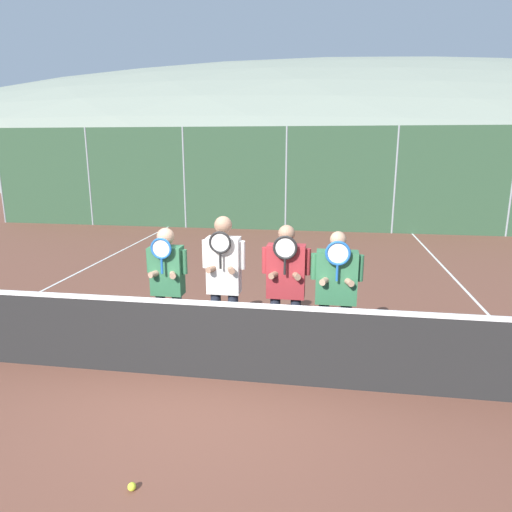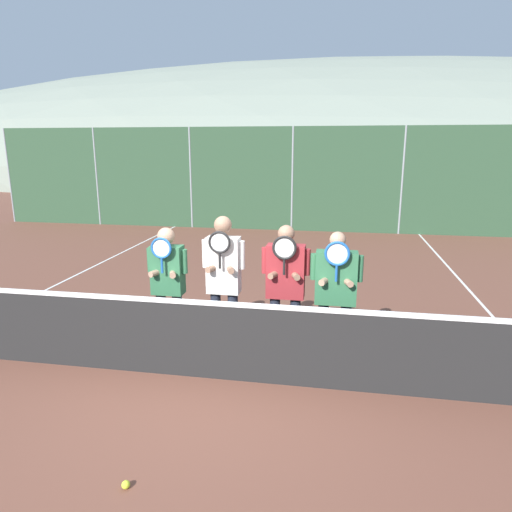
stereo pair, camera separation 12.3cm
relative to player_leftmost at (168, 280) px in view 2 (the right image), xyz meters
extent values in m
plane|color=brown|center=(0.69, -0.63, -1.00)|extent=(120.00, 120.00, 0.00)
ellipsoid|color=gray|center=(0.69, 47.56, -1.00)|extent=(109.89, 61.05, 21.37)
cube|color=beige|center=(2.55, 16.91, 0.55)|extent=(17.81, 5.00, 3.12)
cube|color=#4C4C51|center=(2.55, 16.91, 2.29)|extent=(18.31, 5.50, 0.36)
cylinder|color=gray|center=(-9.45, 9.28, 0.64)|extent=(0.06, 0.06, 3.29)
cylinder|color=gray|center=(-6.07, 9.28, 0.64)|extent=(0.06, 0.06, 3.29)
cylinder|color=gray|center=(-2.69, 9.28, 0.64)|extent=(0.06, 0.06, 3.29)
cylinder|color=gray|center=(0.69, 9.28, 0.64)|extent=(0.06, 0.06, 3.29)
cylinder|color=gray|center=(4.07, 9.28, 0.64)|extent=(0.06, 0.06, 3.29)
cube|color=#2D4C33|center=(0.69, 9.28, 0.64)|extent=(20.28, 0.02, 3.29)
cube|color=black|center=(0.69, -0.63, -0.54)|extent=(10.59, 0.02, 0.93)
cube|color=white|center=(0.69, -0.63, -0.06)|extent=(10.59, 0.03, 0.06)
cube|color=white|center=(-3.32, 2.37, -1.00)|extent=(0.05, 16.00, 0.01)
cube|color=white|center=(4.70, 2.37, -1.00)|extent=(0.05, 16.00, 0.01)
cylinder|color=#56565B|center=(-0.11, 0.01, -0.60)|extent=(0.13, 0.13, 0.81)
cylinder|color=#56565B|center=(0.11, 0.01, -0.60)|extent=(0.13, 0.13, 0.81)
cube|color=#337047|center=(0.00, 0.01, 0.13)|extent=(0.41, 0.22, 0.64)
sphere|color=tan|center=(0.00, 0.01, 0.58)|extent=(0.22, 0.22, 0.22)
cylinder|color=#337047|center=(-0.23, 0.01, 0.25)|extent=(0.08, 0.08, 0.31)
cylinder|color=#337047|center=(0.23, 0.01, 0.25)|extent=(0.08, 0.08, 0.31)
cylinder|color=tan|center=(-0.10, -0.08, 0.12)|extent=(0.16, 0.27, 0.08)
cylinder|color=tan|center=(0.10, -0.08, 0.12)|extent=(0.16, 0.27, 0.08)
cylinder|color=#1E5BAD|center=(0.00, -0.17, 0.24)|extent=(0.03, 0.03, 0.20)
torus|color=#1E5BAD|center=(0.00, -0.17, 0.46)|extent=(0.27, 0.03, 0.27)
cylinder|color=silver|center=(0.00, -0.17, 0.46)|extent=(0.22, 0.00, 0.22)
cylinder|color=#232838|center=(0.66, -0.07, -0.56)|extent=(0.13, 0.13, 0.90)
cylinder|color=#232838|center=(0.88, -0.07, -0.56)|extent=(0.13, 0.13, 0.90)
cube|color=white|center=(0.77, -0.07, 0.25)|extent=(0.41, 0.22, 0.71)
sphere|color=#997056|center=(0.77, -0.07, 0.76)|extent=(0.22, 0.22, 0.22)
cylinder|color=white|center=(0.54, -0.07, 0.39)|extent=(0.08, 0.08, 0.35)
cylinder|color=white|center=(1.00, -0.07, 0.39)|extent=(0.08, 0.08, 0.35)
cylinder|color=#997056|center=(0.67, -0.16, 0.23)|extent=(0.16, 0.27, 0.08)
cylinder|color=#997056|center=(0.87, -0.16, 0.23)|extent=(0.16, 0.27, 0.08)
cylinder|color=black|center=(0.77, -0.25, 0.35)|extent=(0.03, 0.03, 0.20)
torus|color=black|center=(0.77, -0.25, 0.58)|extent=(0.27, 0.03, 0.27)
cylinder|color=silver|center=(0.77, -0.25, 0.58)|extent=(0.23, 0.00, 0.23)
cylinder|color=#232838|center=(1.41, 0.03, -0.58)|extent=(0.13, 0.13, 0.85)
cylinder|color=#232838|center=(1.67, 0.03, -0.58)|extent=(0.13, 0.13, 0.85)
cube|color=maroon|center=(1.54, 0.03, 0.18)|extent=(0.47, 0.22, 0.67)
sphere|color=#997056|center=(1.54, 0.03, 0.66)|extent=(0.21, 0.21, 0.21)
cylinder|color=maroon|center=(1.28, 0.03, 0.31)|extent=(0.08, 0.08, 0.33)
cylinder|color=maroon|center=(1.80, 0.03, 0.31)|extent=(0.08, 0.08, 0.33)
cylinder|color=#997056|center=(1.42, -0.06, 0.17)|extent=(0.16, 0.27, 0.08)
cylinder|color=#997056|center=(1.66, -0.06, 0.17)|extent=(0.16, 0.27, 0.08)
cylinder|color=black|center=(1.54, -0.15, 0.29)|extent=(0.03, 0.03, 0.20)
torus|color=black|center=(1.54, -0.15, 0.52)|extent=(0.30, 0.03, 0.30)
cylinder|color=silver|center=(1.54, -0.15, 0.52)|extent=(0.24, 0.00, 0.24)
cylinder|color=#232838|center=(2.02, -0.03, -0.59)|extent=(0.13, 0.13, 0.82)
cylinder|color=#232838|center=(2.30, -0.03, -0.59)|extent=(0.13, 0.13, 0.82)
cube|color=#337047|center=(2.16, -0.03, 0.15)|extent=(0.50, 0.22, 0.65)
sphere|color=tan|center=(2.16, -0.03, 0.62)|extent=(0.19, 0.19, 0.19)
cylinder|color=#337047|center=(1.89, -0.03, 0.27)|extent=(0.08, 0.08, 0.32)
cylinder|color=#337047|center=(2.43, -0.03, 0.27)|extent=(0.08, 0.08, 0.32)
cylinder|color=tan|center=(2.04, -0.12, 0.13)|extent=(0.16, 0.27, 0.08)
cylinder|color=tan|center=(2.29, -0.12, 0.13)|extent=(0.16, 0.27, 0.08)
cylinder|color=#1E5BAD|center=(2.16, -0.21, 0.25)|extent=(0.03, 0.03, 0.20)
torus|color=#1E5BAD|center=(2.16, -0.21, 0.48)|extent=(0.30, 0.03, 0.30)
cylinder|color=silver|center=(2.16, -0.21, 0.48)|extent=(0.24, 0.00, 0.24)
cube|color=#B2B7BC|center=(-5.05, 12.71, -0.28)|extent=(4.05, 1.84, 0.86)
cube|color=#2D3842|center=(-5.05, 12.71, 0.50)|extent=(2.23, 1.69, 0.70)
cylinder|color=black|center=(-3.74, 11.77, -0.70)|extent=(0.60, 0.16, 0.60)
cylinder|color=black|center=(-3.74, 13.65, -0.70)|extent=(0.60, 0.16, 0.60)
cylinder|color=black|center=(-6.37, 11.77, -0.70)|extent=(0.60, 0.16, 0.60)
cylinder|color=black|center=(-6.37, 13.65, -0.70)|extent=(0.60, 0.16, 0.60)
cube|color=black|center=(-0.06, 12.69, -0.31)|extent=(4.70, 1.80, 0.79)
cube|color=#2D3842|center=(-0.06, 12.69, 0.41)|extent=(2.58, 1.65, 0.64)
cylinder|color=black|center=(1.47, 11.77, -0.70)|extent=(0.60, 0.16, 0.60)
cylinder|color=black|center=(1.47, 13.61, -0.70)|extent=(0.60, 0.16, 0.60)
cylinder|color=black|center=(-1.58, 11.77, -0.70)|extent=(0.60, 0.16, 0.60)
cylinder|color=black|center=(-1.58, 13.61, -0.70)|extent=(0.60, 0.16, 0.60)
cube|color=silver|center=(4.97, 12.75, -0.27)|extent=(4.11, 1.74, 0.87)
cube|color=#2D3842|center=(4.97, 12.75, 0.52)|extent=(2.26, 1.60, 0.71)
cylinder|color=black|center=(6.30, 11.86, -0.70)|extent=(0.60, 0.16, 0.60)
cylinder|color=black|center=(6.30, 13.64, -0.70)|extent=(0.60, 0.16, 0.60)
cylinder|color=black|center=(3.63, 11.86, -0.70)|extent=(0.60, 0.16, 0.60)
cylinder|color=black|center=(3.63, 13.64, -0.70)|extent=(0.60, 0.16, 0.60)
sphere|color=#CCDB33|center=(0.54, -2.50, -0.97)|extent=(0.07, 0.07, 0.07)
camera|label=1|loc=(2.01, -5.43, 1.70)|focal=32.00mm
camera|label=2|loc=(2.14, -5.41, 1.70)|focal=32.00mm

